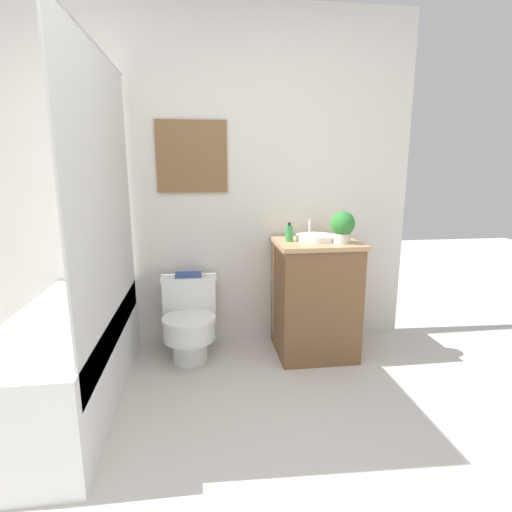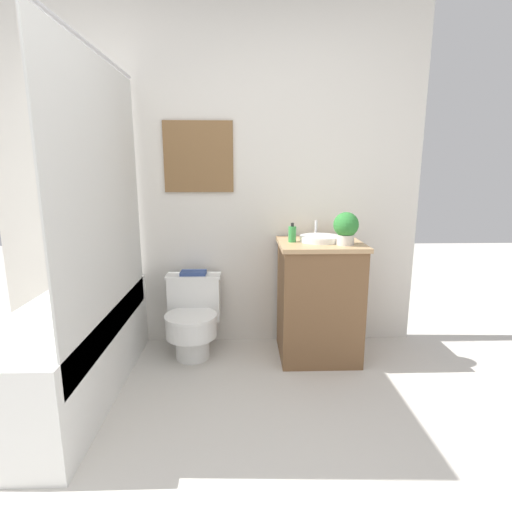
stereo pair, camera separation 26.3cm
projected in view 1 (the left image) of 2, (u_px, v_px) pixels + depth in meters
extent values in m
cube|color=silver|center=(204.00, 183.00, 2.96)|extent=(3.17, 0.05, 2.50)
cube|color=brown|center=(192.00, 157.00, 2.87)|extent=(0.51, 0.02, 0.51)
cube|color=silver|center=(192.00, 157.00, 2.87)|extent=(0.48, 0.01, 0.48)
cube|color=white|center=(68.00, 360.00, 2.30)|extent=(0.56, 1.52, 0.55)
cube|color=silver|center=(105.00, 206.00, 2.14)|extent=(0.01, 1.40, 1.58)
cylinder|color=#B7B7BC|center=(92.00, 42.00, 1.97)|extent=(0.02, 1.40, 0.02)
cylinder|color=white|center=(190.00, 348.00, 2.87)|extent=(0.24, 0.24, 0.19)
cylinder|color=white|center=(189.00, 329.00, 2.79)|extent=(0.36, 0.36, 0.14)
cylinder|color=white|center=(189.00, 319.00, 2.77)|extent=(0.37, 0.37, 0.02)
cube|color=white|center=(189.00, 300.00, 2.97)|extent=(0.39, 0.16, 0.33)
cube|color=white|center=(189.00, 277.00, 2.94)|extent=(0.40, 0.17, 0.02)
cube|color=brown|center=(315.00, 300.00, 2.94)|extent=(0.55, 0.51, 0.82)
cube|color=tan|center=(316.00, 243.00, 2.85)|extent=(0.58, 0.54, 0.03)
cylinder|color=white|center=(316.00, 238.00, 2.86)|extent=(0.29, 0.29, 0.04)
cylinder|color=silver|center=(310.00, 228.00, 3.01)|extent=(0.02, 0.02, 0.13)
cylinder|color=green|center=(289.00, 234.00, 2.81)|extent=(0.05, 0.05, 0.11)
cylinder|color=black|center=(289.00, 224.00, 2.80)|extent=(0.02, 0.02, 0.02)
cylinder|color=beige|center=(342.00, 238.00, 2.74)|extent=(0.12, 0.12, 0.07)
sphere|color=#2D7A33|center=(343.00, 223.00, 2.72)|extent=(0.17, 0.17, 0.17)
cube|color=#33477F|center=(188.00, 275.00, 2.93)|extent=(0.19, 0.12, 0.02)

